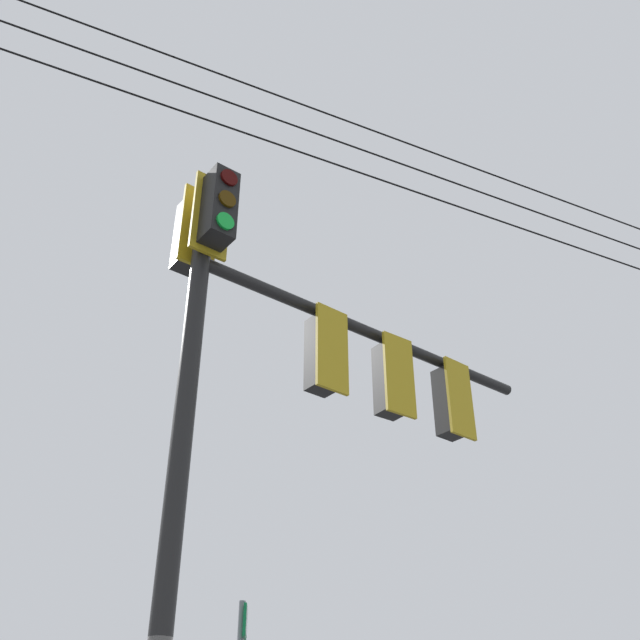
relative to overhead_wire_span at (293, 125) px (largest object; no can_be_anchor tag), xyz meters
name	(u,v)px	position (x,y,z in m)	size (l,w,h in m)	color
signal_mast_assembly	(291,371)	(-0.06, -0.30, -3.40)	(4.47, 3.27, 7.24)	black
overhead_wire_span	(293,125)	(0.00, 0.00, 0.00)	(20.53, 7.92, 1.39)	black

